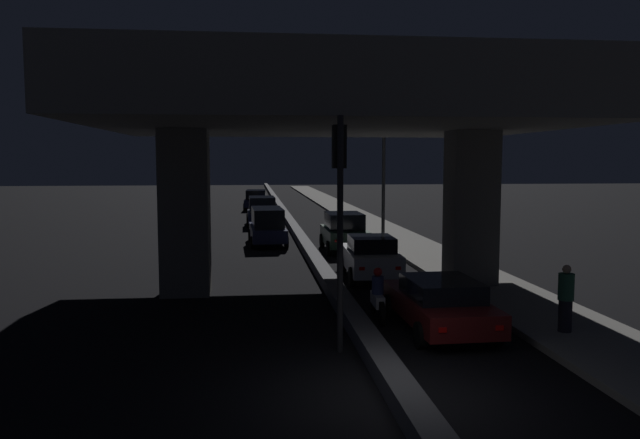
# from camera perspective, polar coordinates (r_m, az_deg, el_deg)

# --- Properties ---
(ground_plane) EXTENTS (200.00, 200.00, 0.00)m
(ground_plane) POSITION_cam_1_polar(r_m,az_deg,el_deg) (11.81, 7.18, -15.86)
(ground_plane) COLOR black
(median_divider) EXTENTS (0.54, 126.00, 0.39)m
(median_divider) POSITION_cam_1_polar(r_m,az_deg,el_deg) (45.95, -3.07, 0.29)
(median_divider) COLOR #4C4C51
(median_divider) RESTS_ON ground_plane
(sidewalk_right) EXTENTS (2.87, 126.00, 0.17)m
(sidewalk_right) POSITION_cam_1_polar(r_m,az_deg,el_deg) (39.71, 5.14, -0.68)
(sidewalk_right) COLOR gray
(sidewalk_right) RESTS_ON ground_plane
(elevated_overpass) EXTENTS (14.60, 12.50, 7.93)m
(elevated_overpass) POSITION_cam_1_polar(r_m,az_deg,el_deg) (20.33, 1.08, 10.15)
(elevated_overpass) COLOR slate
(elevated_overpass) RESTS_ON ground_plane
(traffic_light_left_of_median) EXTENTS (0.30, 0.49, 5.26)m
(traffic_light_left_of_median) POSITION_cam_1_polar(r_m,az_deg,el_deg) (13.76, 1.80, 2.49)
(traffic_light_left_of_median) COLOR black
(traffic_light_left_of_median) RESTS_ON ground_plane
(street_lamp) EXTENTS (2.31, 0.32, 7.16)m
(street_lamp) POSITION_cam_1_polar(r_m,az_deg,el_deg) (32.84, 5.25, 5.40)
(street_lamp) COLOR #2D2D30
(street_lamp) RESTS_ON ground_plane
(car_dark_red_lead) EXTENTS (2.09, 4.51, 1.34)m
(car_dark_red_lead) POSITION_cam_1_polar(r_m,az_deg,el_deg) (16.12, 10.85, -7.48)
(car_dark_red_lead) COLOR #591414
(car_dark_red_lead) RESTS_ON ground_plane
(car_white_second) EXTENTS (2.00, 4.09, 1.58)m
(car_white_second) POSITION_cam_1_polar(r_m,az_deg,el_deg) (22.58, 4.66, -3.42)
(car_white_second) COLOR silver
(car_white_second) RESTS_ON ground_plane
(car_dark_green_third) EXTENTS (2.00, 4.11, 1.82)m
(car_dark_green_third) POSITION_cam_1_polar(r_m,az_deg,el_deg) (29.51, 2.22, -1.09)
(car_dark_green_third) COLOR black
(car_dark_green_third) RESTS_ON ground_plane
(car_dark_blue_lead_oncoming) EXTENTS (1.98, 4.75, 1.89)m
(car_dark_blue_lead_oncoming) POSITION_cam_1_polar(r_m,az_deg,el_deg) (31.85, -4.84, -0.54)
(car_dark_blue_lead_oncoming) COLOR #141938
(car_dark_blue_lead_oncoming) RESTS_ON ground_plane
(car_dark_blue_second_oncoming) EXTENTS (2.08, 4.35, 1.91)m
(car_dark_blue_second_oncoming) POSITION_cam_1_polar(r_m,az_deg,el_deg) (41.41, -5.33, 0.85)
(car_dark_blue_second_oncoming) COLOR #141938
(car_dark_blue_second_oncoming) RESTS_ON ground_plane
(car_dark_blue_third_oncoming) EXTENTS (2.23, 4.88, 1.74)m
(car_dark_blue_third_oncoming) POSITION_cam_1_polar(r_m,az_deg,el_deg) (54.61, -5.86, 1.84)
(car_dark_blue_third_oncoming) COLOR #141938
(car_dark_blue_third_oncoming) RESTS_ON ground_plane
(motorcycle_white_filtering_near) EXTENTS (0.33, 1.99, 1.42)m
(motorcycle_white_filtering_near) POSITION_cam_1_polar(r_m,az_deg,el_deg) (16.97, 5.30, -7.12)
(motorcycle_white_filtering_near) COLOR black
(motorcycle_white_filtering_near) RESTS_ON ground_plane
(pedestrian_on_sidewalk) EXTENTS (0.38, 0.38, 1.63)m
(pedestrian_on_sidewalk) POSITION_cam_1_polar(r_m,az_deg,el_deg) (16.19, 21.55, -6.75)
(pedestrian_on_sidewalk) COLOR black
(pedestrian_on_sidewalk) RESTS_ON sidewalk_right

